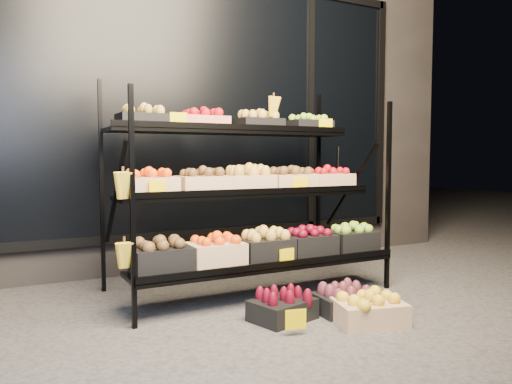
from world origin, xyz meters
TOP-DOWN VIEW (x-y plane):
  - ground at (0.00, 0.00)m, footprint 24.00×24.00m
  - building at (0.00, 2.59)m, footprint 6.00×2.08m
  - display_rack at (-0.01, 0.60)m, footprint 2.18×1.02m
  - tag_floor_a at (-0.21, -0.40)m, footprint 0.13×0.01m
  - tag_floor_b at (0.32, -0.40)m, footprint 0.13×0.01m
  - floor_crate_midleft at (-0.13, -0.11)m, footprint 0.46×0.38m
  - floor_crate_midright at (0.32, -0.43)m, footprint 0.49×0.41m
  - floor_crate_right at (0.32, -0.17)m, footprint 0.40×0.30m

SIDE VIEW (x-z plane):
  - ground at x=0.00m, z-range 0.00..0.00m
  - tag_floor_a at x=-0.21m, z-range 0.00..0.12m
  - tag_floor_b at x=0.32m, z-range 0.00..0.12m
  - floor_crate_right at x=0.32m, z-range -0.01..0.19m
  - floor_crate_midleft at x=-0.13m, z-range -0.01..0.19m
  - floor_crate_midright at x=0.32m, z-range -0.01..0.20m
  - display_rack at x=-0.01m, z-range -0.06..1.63m
  - building at x=0.00m, z-range 0.00..3.50m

